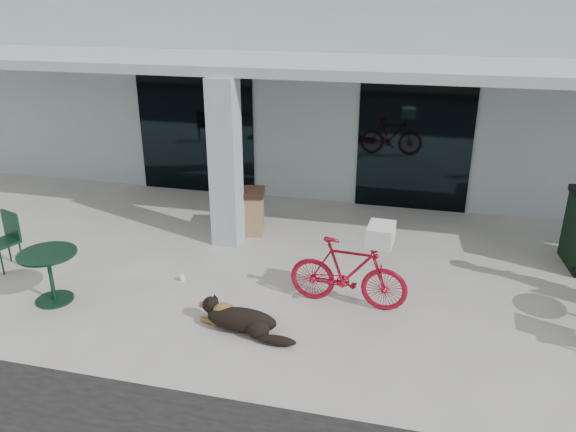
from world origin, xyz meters
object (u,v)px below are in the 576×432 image
(dog, at_px, (242,318))
(cafe_table_near, at_px, (51,277))
(bicycle, at_px, (348,273))
(trash_receptacle, at_px, (251,211))
(cafe_chair_near, at_px, (3,242))

(dog, height_order, cafe_table_near, cafe_table_near)
(bicycle, height_order, trash_receptacle, bicycle)
(cafe_chair_near, distance_m, trash_receptacle, 4.44)
(dog, height_order, cafe_chair_near, cafe_chair_near)
(dog, bearing_deg, cafe_chair_near, -176.29)
(dog, height_order, trash_receptacle, trash_receptacle)
(bicycle, height_order, cafe_table_near, bicycle)
(dog, relative_size, trash_receptacle, 1.29)
(bicycle, relative_size, cafe_chair_near, 1.83)
(cafe_table_near, height_order, cafe_chair_near, cafe_chair_near)
(cafe_chair_near, bearing_deg, dog, 8.25)
(dog, bearing_deg, cafe_table_near, -167.23)
(cafe_table_near, distance_m, cafe_chair_near, 1.68)
(bicycle, relative_size, cafe_table_near, 2.06)
(cafe_table_near, distance_m, trash_receptacle, 3.94)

